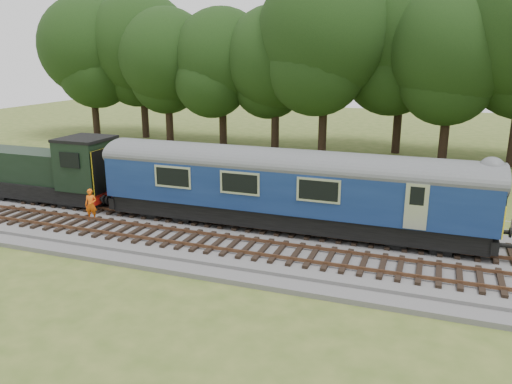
% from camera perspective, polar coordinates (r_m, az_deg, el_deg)
% --- Properties ---
extents(ground, '(120.00, 120.00, 0.00)m').
position_cam_1_polar(ground, '(22.19, 7.36, -6.74)').
color(ground, '#425920').
rests_on(ground, ground).
extents(ballast, '(70.00, 7.00, 0.35)m').
position_cam_1_polar(ballast, '(22.13, 7.37, -6.32)').
color(ballast, '#4C4C4F').
rests_on(ballast, ground).
extents(track_north, '(67.20, 2.40, 0.21)m').
position_cam_1_polar(track_north, '(23.32, 8.16, -4.55)').
color(track_north, black).
rests_on(track_north, ballast).
extents(track_south, '(67.20, 2.40, 0.21)m').
position_cam_1_polar(track_south, '(20.59, 6.39, -7.28)').
color(track_south, black).
rests_on(track_south, ballast).
extents(fence, '(64.00, 0.12, 1.00)m').
position_cam_1_polar(fence, '(26.34, 9.54, -3.19)').
color(fence, '#6B6054').
rests_on(fence, ground).
extents(tree_line, '(70.00, 8.00, 18.00)m').
position_cam_1_polar(tree_line, '(43.13, 13.90, 3.93)').
color(tree_line, black).
rests_on(tree_line, ground).
extents(dmu_railcar, '(18.05, 2.86, 3.88)m').
position_cam_1_polar(dmu_railcar, '(23.12, 3.61, 1.09)').
color(dmu_railcar, black).
rests_on(dmu_railcar, ground).
extents(shunter_loco, '(8.92, 2.60, 3.38)m').
position_cam_1_polar(shunter_loco, '(30.18, -22.69, 2.11)').
color(shunter_loco, black).
rests_on(shunter_loco, ground).
extents(worker, '(0.67, 0.55, 1.60)m').
position_cam_1_polar(worker, '(25.98, -18.34, -1.39)').
color(worker, '#F15F0C').
rests_on(worker, ballast).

